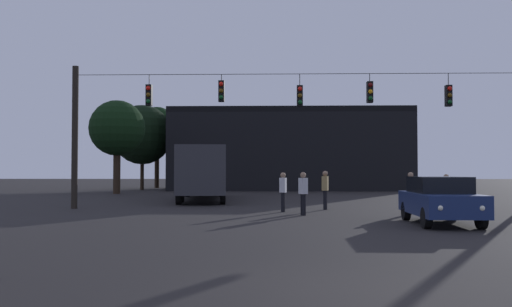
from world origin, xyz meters
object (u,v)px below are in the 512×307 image
(car_near_right, at_px, (440,199))
(pedestrian_crossing_right, at_px, (411,190))
(city_bus, at_px, (203,168))
(pedestrian_crossing_left, at_px, (303,191))
(pedestrian_crossing_center, at_px, (446,191))
(pedestrian_trailing, at_px, (283,190))
(tree_behind_building, at_px, (157,126))
(pedestrian_near_bus, at_px, (325,188))
(tree_right_far, at_px, (117,129))
(tree_left_silhouette, at_px, (142,135))

(car_near_right, relative_size, pedestrian_crossing_right, 2.65)
(city_bus, bearing_deg, pedestrian_crossing_left, -64.25)
(pedestrian_crossing_center, bearing_deg, car_near_right, -109.86)
(pedestrian_crossing_left, height_order, pedestrian_trailing, pedestrian_crossing_left)
(city_bus, bearing_deg, car_near_right, -56.37)
(car_near_right, distance_m, tree_behind_building, 40.73)
(pedestrian_near_bus, bearing_deg, tree_right_far, 130.51)
(car_near_right, xyz_separation_m, pedestrian_near_bus, (-3.04, 6.41, 0.17))
(car_near_right, bearing_deg, pedestrian_crossing_right, 88.27)
(pedestrian_crossing_right, bearing_deg, pedestrian_trailing, 170.26)
(pedestrian_trailing, bearing_deg, city_bus, 116.12)
(pedestrian_crossing_right, bearing_deg, pedestrian_near_bus, 144.35)
(tree_right_far, bearing_deg, city_bus, -48.60)
(city_bus, relative_size, pedestrian_trailing, 6.81)
(pedestrian_crossing_center, bearing_deg, pedestrian_crossing_left, -164.96)
(pedestrian_crossing_right, bearing_deg, tree_right_far, 132.63)
(city_bus, bearing_deg, tree_right_far, 131.40)
(pedestrian_crossing_left, relative_size, pedestrian_crossing_right, 1.00)
(city_bus, xyz_separation_m, car_near_right, (9.39, -14.12, -1.07))
(car_near_right, height_order, pedestrian_crossing_right, pedestrian_crossing_right)
(pedestrian_crossing_center, xyz_separation_m, pedestrian_crossing_right, (-1.66, -0.79, 0.05))
(tree_right_far, bearing_deg, pedestrian_crossing_center, -43.46)
(pedestrian_crossing_right, bearing_deg, tree_behind_building, 117.56)
(pedestrian_near_bus, distance_m, tree_left_silhouette, 28.73)
(city_bus, distance_m, pedestrian_crossing_center, 14.50)
(tree_behind_building, bearing_deg, pedestrian_crossing_right, -62.44)
(pedestrian_crossing_left, bearing_deg, car_near_right, -38.49)
(pedestrian_crossing_right, distance_m, pedestrian_trailing, 5.12)
(pedestrian_crossing_left, height_order, tree_behind_building, tree_behind_building)
(car_near_right, xyz_separation_m, pedestrian_trailing, (-4.92, 5.01, 0.13))
(pedestrian_crossing_left, height_order, tree_left_silhouette, tree_left_silhouette)
(city_bus, relative_size, car_near_right, 2.55)
(pedestrian_crossing_center, height_order, pedestrian_crossing_right, pedestrian_crossing_right)
(pedestrian_crossing_right, relative_size, pedestrian_near_bus, 0.97)
(pedestrian_near_bus, relative_size, pedestrian_trailing, 1.04)
(pedestrian_trailing, bearing_deg, tree_right_far, 124.20)
(tree_right_far, bearing_deg, car_near_right, -53.25)
(tree_behind_building, bearing_deg, car_near_right, -65.32)
(pedestrian_crossing_right, xyz_separation_m, tree_right_far, (-17.04, 18.51, 3.94))
(pedestrian_crossing_center, bearing_deg, pedestrian_crossing_right, -154.38)
(pedestrian_trailing, bearing_deg, car_near_right, -45.48)
(pedestrian_crossing_right, bearing_deg, pedestrian_crossing_center, 25.62)
(pedestrian_crossing_left, height_order, pedestrian_crossing_right, pedestrian_crossing_left)
(car_near_right, relative_size, tree_behind_building, 0.54)
(pedestrian_trailing, bearing_deg, tree_left_silhouette, 114.84)
(car_near_right, distance_m, pedestrian_trailing, 7.02)
(pedestrian_crossing_left, relative_size, pedestrian_crossing_center, 1.05)
(city_bus, height_order, pedestrian_crossing_center, city_bus)
(tree_left_silhouette, bearing_deg, pedestrian_crossing_right, -57.59)
(pedestrian_crossing_right, bearing_deg, tree_left_silhouette, 122.41)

